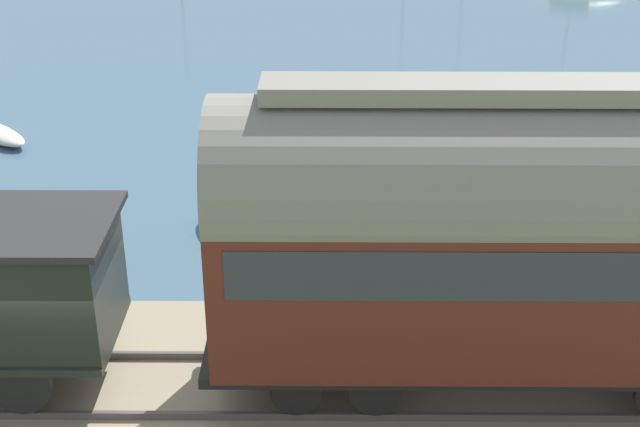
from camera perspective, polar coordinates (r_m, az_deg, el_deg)
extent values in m
plane|color=#607542|center=(14.53, -13.22, -11.97)|extent=(200.00, 200.00, 0.00)
cube|color=gray|center=(14.44, -13.28, -11.33)|extent=(5.04, 56.00, 0.37)
cube|color=#4C4742|center=(13.71, -14.07, -12.41)|extent=(0.07, 54.88, 0.12)
cube|color=#4C4742|center=(14.89, -12.74, -8.84)|extent=(0.07, 54.88, 0.12)
cylinder|color=black|center=(13.70, -18.66, -10.39)|extent=(0.12, 0.93, 0.93)
cylinder|color=black|center=(14.88, -16.93, -6.99)|extent=(0.12, 0.93, 0.93)
cube|color=black|center=(13.52, -17.35, -4.11)|extent=(1.91, 1.99, 1.72)
cube|color=#282828|center=(13.11, -17.87, -0.67)|extent=(2.11, 2.23, 0.10)
cylinder|color=black|center=(15.05, 19.14, -7.32)|extent=(0.12, 0.76, 0.76)
cylinder|color=black|center=(13.05, 3.57, -11.33)|extent=(0.12, 0.76, 0.76)
cylinder|color=black|center=(14.28, 3.28, -7.67)|extent=(0.12, 0.76, 0.76)
cylinder|color=black|center=(13.04, -1.51, -11.33)|extent=(0.12, 0.76, 0.76)
cylinder|color=black|center=(14.27, -1.32, -7.66)|extent=(0.12, 0.76, 0.76)
cube|color=black|center=(13.74, 12.08, -8.22)|extent=(2.04, 9.08, 0.16)
cube|color=#5B2319|center=(13.04, 12.63, -3.21)|extent=(2.27, 8.72, 2.59)
cube|color=#2D333D|center=(12.83, 12.83, -1.45)|extent=(2.30, 8.17, 0.72)
cylinder|color=gray|center=(12.47, 13.20, 1.99)|extent=(2.38, 8.72, 2.38)
cube|color=gray|center=(12.01, 13.83, 7.70)|extent=(0.79, 7.26, 0.24)
ellipsoid|color=#B7B2A3|center=(18.92, -5.92, -0.99)|extent=(2.35, 1.87, 0.45)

